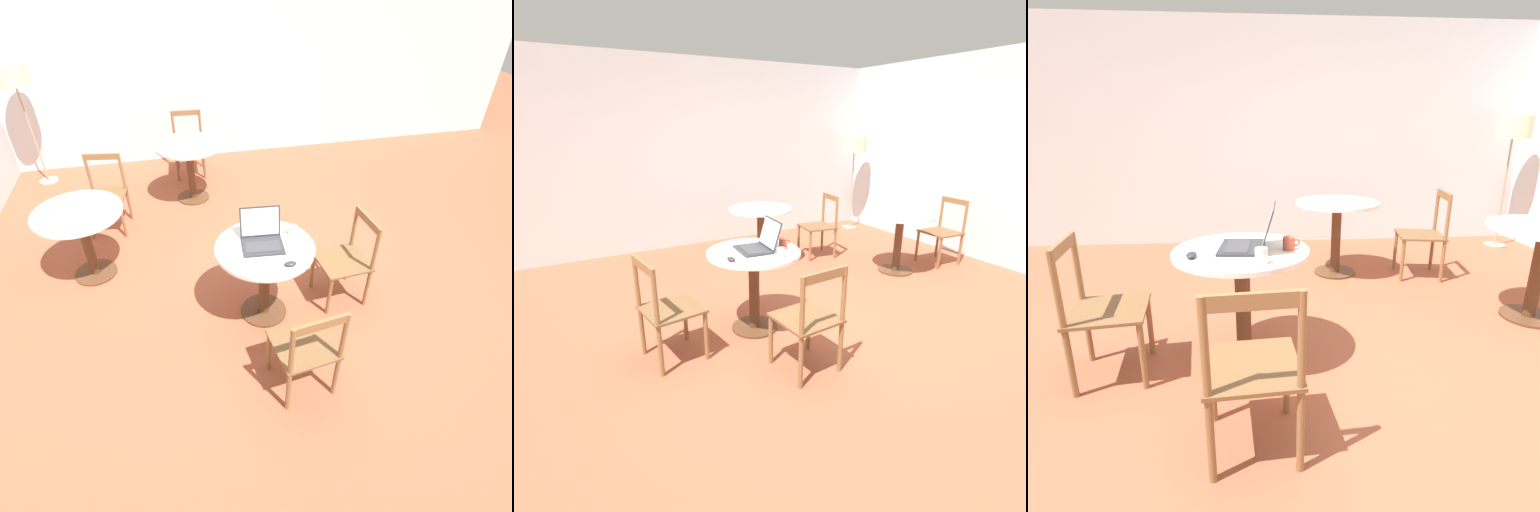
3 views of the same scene
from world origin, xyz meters
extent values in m
plane|color=#9E5138|center=(0.00, 0.00, 0.00)|extent=(16.00, 16.00, 0.00)
cube|color=silver|center=(3.23, 0.00, 1.35)|extent=(0.06, 9.40, 2.70)
cylinder|color=#51331E|center=(-0.42, 0.33, 0.01)|extent=(0.42, 0.42, 0.02)
cylinder|color=#51331E|center=(-0.42, 0.33, 0.37)|extent=(0.10, 0.10, 0.71)
cylinder|color=silver|center=(-0.42, 0.33, 0.74)|extent=(0.83, 0.83, 0.03)
cylinder|color=#51331E|center=(1.85, 0.75, 0.01)|extent=(0.42, 0.42, 0.02)
cylinder|color=#51331E|center=(1.85, 0.75, 0.37)|extent=(0.10, 0.10, 0.71)
cylinder|color=silver|center=(1.85, 0.75, 0.74)|extent=(0.83, 0.83, 0.03)
cylinder|color=#51331E|center=(0.51, 1.90, 0.01)|extent=(0.42, 0.42, 0.02)
cylinder|color=#51331E|center=(0.51, 1.90, 0.37)|extent=(0.10, 0.10, 0.71)
cylinder|color=silver|center=(0.51, 1.90, 0.74)|extent=(0.83, 0.83, 0.03)
cylinder|color=brown|center=(-0.57, -0.24, 0.21)|extent=(0.04, 0.04, 0.42)
cylinder|color=brown|center=(-0.19, -0.21, 0.21)|extent=(0.04, 0.04, 0.42)
cylinder|color=brown|center=(-0.55, -0.62, 0.21)|extent=(0.04, 0.04, 0.42)
cylinder|color=brown|center=(-0.16, -0.60, 0.21)|extent=(0.04, 0.04, 0.42)
cube|color=brown|center=(-0.37, -0.42, 0.43)|extent=(0.46, 0.46, 0.02)
cylinder|color=brown|center=(-0.55, -0.62, 0.65)|extent=(0.04, 0.04, 0.43)
cylinder|color=brown|center=(-0.16, -0.60, 0.65)|extent=(0.04, 0.04, 0.43)
cube|color=brown|center=(-0.35, -0.61, 0.83)|extent=(0.41, 0.05, 0.07)
cylinder|color=brown|center=(-1.04, 0.44, 0.21)|extent=(0.04, 0.04, 0.42)
cylinder|color=brown|center=(-0.99, 0.06, 0.21)|extent=(0.04, 0.04, 0.42)
cylinder|color=brown|center=(-1.42, 0.40, 0.21)|extent=(0.04, 0.04, 0.42)
cylinder|color=brown|center=(-1.37, 0.02, 0.21)|extent=(0.04, 0.04, 0.42)
cube|color=brown|center=(-1.21, 0.23, 0.43)|extent=(0.48, 0.48, 0.02)
cylinder|color=brown|center=(-1.42, 0.40, 0.65)|extent=(0.04, 0.04, 0.43)
cylinder|color=brown|center=(-1.37, 0.02, 0.65)|extent=(0.04, 0.04, 0.43)
cube|color=brown|center=(-1.40, 0.21, 0.83)|extent=(0.07, 0.41, 0.07)
cylinder|color=brown|center=(2.38, 0.52, 0.21)|extent=(0.04, 0.04, 0.42)
cylinder|color=brown|center=(2.41, 0.90, 0.21)|extent=(0.04, 0.04, 0.42)
cylinder|color=brown|center=(2.76, 0.50, 0.21)|extent=(0.04, 0.04, 0.42)
cylinder|color=brown|center=(2.79, 0.88, 0.21)|extent=(0.04, 0.04, 0.42)
cube|color=brown|center=(2.58, 0.70, 0.43)|extent=(0.46, 0.46, 0.02)
cylinder|color=brown|center=(2.76, 0.50, 0.65)|extent=(0.04, 0.04, 0.43)
cylinder|color=brown|center=(2.79, 0.88, 0.65)|extent=(0.04, 0.04, 0.43)
cube|color=brown|center=(2.77, 0.69, 0.83)|extent=(0.05, 0.41, 0.07)
cylinder|color=brown|center=(1.11, 1.61, 0.21)|extent=(0.04, 0.04, 0.42)
cylinder|color=brown|center=(1.18, 1.99, 0.21)|extent=(0.04, 0.04, 0.42)
cylinder|color=brown|center=(1.49, 1.55, 0.21)|extent=(0.04, 0.04, 0.42)
cylinder|color=brown|center=(1.55, 1.93, 0.21)|extent=(0.04, 0.04, 0.42)
cube|color=brown|center=(1.33, 1.77, 0.43)|extent=(0.50, 0.50, 0.02)
cylinder|color=brown|center=(1.49, 1.55, 0.65)|extent=(0.04, 0.04, 0.43)
cylinder|color=brown|center=(1.55, 1.93, 0.65)|extent=(0.04, 0.04, 0.43)
cube|color=brown|center=(1.52, 1.74, 0.83)|extent=(0.09, 0.41, 0.07)
cylinder|color=#9E937F|center=(2.78, 2.74, 0.01)|extent=(0.27, 0.27, 0.02)
cylinder|color=#9E937F|center=(2.78, 2.74, 0.68)|extent=(0.02, 0.02, 1.34)
cylinder|color=beige|center=(2.78, 2.74, 1.46)|extent=(0.40, 0.40, 0.25)
cube|color=#2D2D33|center=(-0.42, 0.35, 0.76)|extent=(0.29, 0.36, 0.02)
cube|color=#38383D|center=(-0.44, 0.35, 0.77)|extent=(0.17, 0.30, 0.00)
cube|color=#2D2D33|center=(-0.25, 0.33, 0.90)|extent=(0.11, 0.35, 0.25)
cube|color=silver|center=(-0.26, 0.33, 0.90)|extent=(0.10, 0.32, 0.22)
ellipsoid|color=#2D2D33|center=(-0.70, 0.19, 0.77)|extent=(0.06, 0.10, 0.03)
cylinder|color=#C64C38|center=(-0.13, 0.30, 0.79)|extent=(0.07, 0.07, 0.08)
torus|color=#C64C38|center=(-0.09, 0.30, 0.80)|extent=(0.05, 0.01, 0.05)
cylinder|color=silver|center=(-0.30, 0.06, 0.80)|extent=(0.07, 0.07, 0.09)
camera|label=1|loc=(-2.96, 0.99, 2.73)|focal=28.00mm
camera|label=2|loc=(-1.95, -2.63, 1.84)|focal=28.00mm
camera|label=3|loc=(-0.35, -1.99, 1.46)|focal=28.00mm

